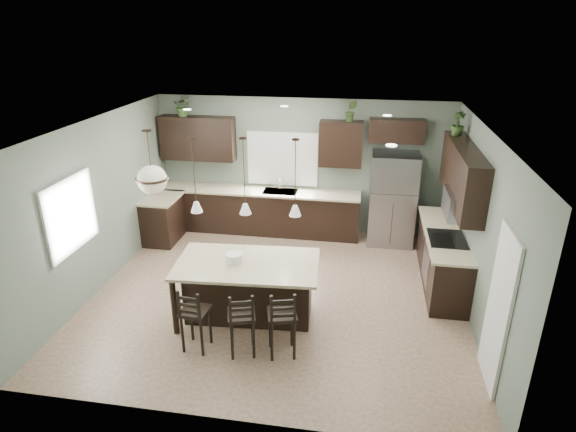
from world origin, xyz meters
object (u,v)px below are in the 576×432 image
Objects in this scene: bar_stool_center at (242,322)px; bar_stool_right at (282,322)px; plant_back_left at (183,106)px; serving_dish at (234,258)px; refrigerator at (393,199)px; kitchen_island at (248,290)px; bar_stool_left at (195,318)px.

bar_stool_right is at bearing -9.40° from bar_stool_center.
plant_back_left reaches higher than bar_stool_right.
serving_dish is 1.25m from bar_stool_right.
plant_back_left is (-4.28, 0.16, 1.69)m from refrigerator.
kitchen_island is 8.71× the size of serving_dish.
refrigerator is at bearing 50.76° from kitchen_island.
bar_stool_right is (0.53, 0.07, 0.02)m from bar_stool_center.
plant_back_left is at bearing 101.72° from bar_stool_center.
plant_back_left is (-2.73, 4.04, 2.10)m from bar_stool_right.
bar_stool_right is at bearing -111.77° from refrigerator.
bar_stool_right is at bearing -55.92° from plant_back_left.
bar_stool_left is at bearing -125.13° from kitchen_island.
bar_stool_center is at bearing -117.84° from refrigerator.
refrigerator reaches higher than bar_stool_right.
bar_stool_right is at bearing -53.94° from kitchen_island.
kitchen_island is at bearing -125.50° from refrigerator.
bar_stool_left is 2.32× the size of plant_back_left.
bar_stool_center is 2.34× the size of plant_back_left.
bar_stool_center is at bearing -85.64° from kitchen_island.
serving_dish is (-0.20, -0.01, 0.53)m from kitchen_island.
kitchen_island is at bearing 81.65° from bar_stool_center.
bar_stool_center is at bearing -69.06° from serving_dish.
kitchen_island is 2.04× the size of bar_stool_right.
kitchen_island is at bearing 3.74° from serving_dish.
refrigerator is 3.92m from serving_dish.
plant_back_left is (-1.88, 3.26, 1.62)m from serving_dish.
serving_dish is 0.25× the size of bar_stool_left.
refrigerator is 1.89× the size of bar_stool_left.
bar_stool_center is (0.12, -0.85, 0.03)m from kitchen_island.
bar_stool_center is at bearing 6.40° from bar_stool_left.
kitchen_island is 4.96× the size of plant_back_left.
refrigerator reaches higher than kitchen_island.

